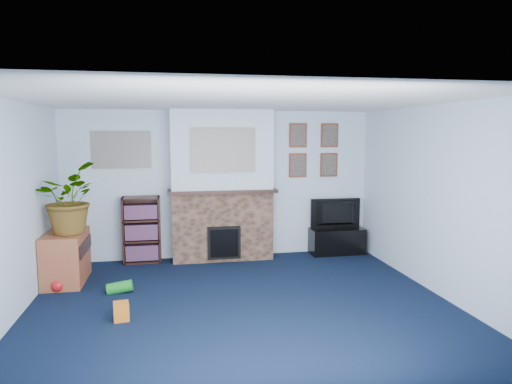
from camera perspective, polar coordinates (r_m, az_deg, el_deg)
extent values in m
cube|color=black|center=(5.61, -1.77, -13.92)|extent=(5.00, 4.50, 0.01)
cube|color=white|center=(5.24, -1.88, 11.36)|extent=(5.00, 4.50, 0.01)
cube|color=silver|center=(7.51, -4.44, 0.94)|extent=(5.00, 0.04, 2.40)
cube|color=silver|center=(3.13, 4.51, -8.07)|extent=(5.00, 0.04, 2.40)
cube|color=silver|center=(5.51, -28.51, -2.26)|extent=(0.04, 4.50, 2.40)
cube|color=silver|center=(6.18, 21.74, -0.93)|extent=(0.04, 4.50, 2.40)
cube|color=brown|center=(7.41, -4.22, -4.23)|extent=(1.60, 0.40, 1.10)
cube|color=brown|center=(7.27, -4.31, 5.08)|extent=(1.60, 0.40, 1.30)
cube|color=brown|center=(7.29, -4.24, 0.16)|extent=(1.72, 0.50, 0.05)
cube|color=brown|center=(7.26, -4.02, -6.34)|extent=(0.52, 0.08, 0.52)
cube|color=brown|center=(7.22, -3.98, -6.41)|extent=(0.44, 0.02, 0.44)
cube|color=gray|center=(7.05, -4.12, 5.26)|extent=(1.00, 0.03, 0.68)
cube|color=gray|center=(7.44, -16.46, 5.09)|extent=(0.90, 0.03, 0.58)
cube|color=brown|center=(7.69, 5.27, 7.06)|extent=(0.30, 0.03, 0.40)
cube|color=brown|center=(7.85, 9.17, 7.00)|extent=(0.30, 0.03, 0.40)
cube|color=brown|center=(7.71, 5.23, 3.34)|extent=(0.30, 0.03, 0.40)
cube|color=brown|center=(7.87, 9.09, 3.36)|extent=(0.30, 0.03, 0.40)
cube|color=black|center=(7.91, 10.08, -5.99)|extent=(0.91, 0.38, 0.43)
imported|color=black|center=(7.84, 10.10, -2.70)|extent=(0.87, 0.12, 0.50)
cube|color=black|center=(7.56, -14.02, -4.39)|extent=(0.58, 0.02, 1.05)
cube|color=black|center=(7.46, -16.20, -4.62)|extent=(0.03, 0.28, 1.05)
cube|color=black|center=(7.42, -11.96, -4.54)|extent=(0.03, 0.28, 1.05)
cube|color=black|center=(7.56, -13.96, -8.37)|extent=(0.56, 0.28, 0.03)
cube|color=black|center=(7.47, -14.04, -5.90)|extent=(0.56, 0.28, 0.03)
cube|color=black|center=(7.41, -14.12, -3.41)|extent=(0.56, 0.28, 0.03)
cube|color=black|center=(7.35, -14.21, -0.69)|extent=(0.56, 0.28, 0.03)
cube|color=black|center=(7.51, -14.00, -7.25)|extent=(0.50, 0.22, 0.24)
cube|color=black|center=(7.43, -14.08, -4.79)|extent=(0.50, 0.22, 0.24)
cube|color=black|center=(7.37, -14.16, -2.36)|extent=(0.50, 0.22, 0.22)
cube|color=#994F31|center=(6.83, -22.64, -7.50)|extent=(0.50, 0.89, 0.70)
imported|color=#26661E|center=(6.62, -22.66, -0.73)|extent=(0.87, 0.97, 0.95)
cube|color=gold|center=(7.25, -4.48, 0.88)|extent=(0.11, 0.07, 0.15)
cylinder|color=#B2BFC6|center=(7.30, -1.69, 1.02)|extent=(0.06, 0.06, 0.18)
sphere|color=slate|center=(7.22, -9.18, 0.73)|extent=(0.12, 0.12, 0.12)
cylinder|color=orange|center=(7.38, 1.57, 0.93)|extent=(0.05, 0.05, 0.11)
cube|color=#198C26|center=(6.62, -23.60, -9.89)|extent=(0.37, 0.31, 0.28)
sphere|color=red|center=(6.52, -23.57, -10.62)|extent=(0.17, 0.17, 0.17)
cube|color=orange|center=(5.36, -16.50, -14.01)|extent=(0.18, 0.18, 0.20)
cylinder|color=#198C26|center=(6.23, -16.65, -11.35)|extent=(0.34, 0.15, 0.19)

